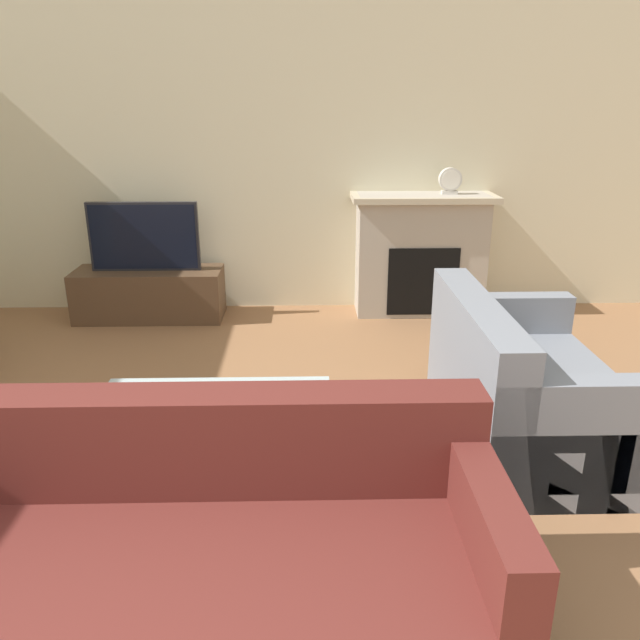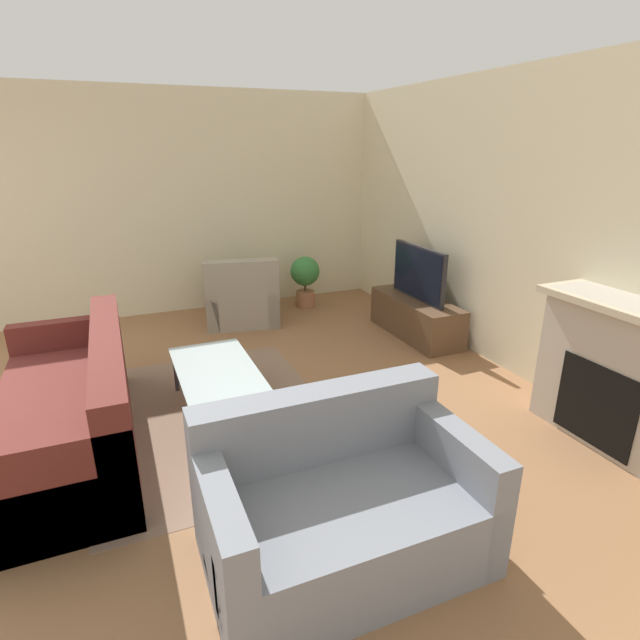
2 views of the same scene
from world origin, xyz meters
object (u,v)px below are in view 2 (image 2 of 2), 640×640
Objects in this scene: coffee_table at (217,374)px; potted_plant at (305,276)px; couch_loveseat at (340,506)px; armchair_by_window at (241,298)px; couch_sectional at (72,412)px; tv at (419,273)px.

potted_plant is (-2.39, 1.67, 0.05)m from coffee_table.
couch_loveseat and armchair_by_window have the same top height.
couch_sectional is at bearing 61.94° from armchair_by_window.
potted_plant is at bearing -153.59° from armchair_by_window.
tv is at bearing 110.24° from coffee_table.
tv is 2.14m from armchair_by_window.
couch_loveseat is (2.57, -2.14, -0.43)m from tv.
couch_sectional is (0.98, -3.46, -0.44)m from tv.
armchair_by_window is (-1.23, -1.69, -0.43)m from tv.
coffee_table is at bearing -34.91° from potted_plant.
tv is 3.37m from couch_loveseat.
coffee_table is at bearing 99.59° from couch_loveseat.
coffee_table is (-1.68, -0.28, 0.07)m from couch_loveseat.
couch_loveseat is at bearing 9.59° from coffee_table.
potted_plant is at bearing 145.09° from coffee_table.
armchair_by_window is at bearing 83.27° from couch_loveseat.
tv is at bearing 105.77° from couch_sectional.
tv is 1.38× the size of potted_plant.
potted_plant is at bearing 71.21° from couch_loveseat.
tv is 0.44× the size of couch_sectional.
armchair_by_window is at bearing -74.22° from potted_plant.
armchair_by_window is (-2.21, 1.77, 0.01)m from couch_sectional.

